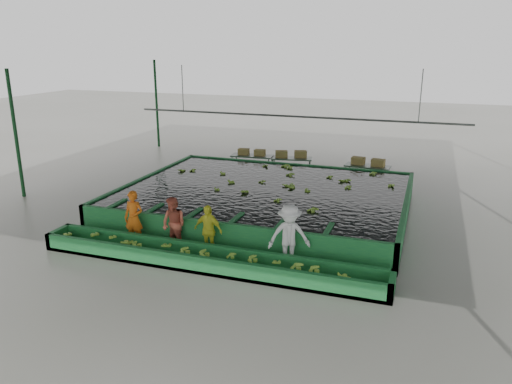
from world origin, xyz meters
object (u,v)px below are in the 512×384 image
(packing_table_left, at_px, (252,164))
(box_stack_left, at_px, (252,155))
(box_stack_mid, at_px, (291,157))
(box_stack_right, at_px, (368,165))
(worker_a, at_px, (134,218))
(sorting_trough, at_px, (207,259))
(worker_c, at_px, (208,230))
(packing_table_mid, at_px, (292,167))
(packing_table_right, at_px, (367,175))
(worker_d, at_px, (289,236))
(worker_b, at_px, (174,224))
(flotation_tank, at_px, (265,199))

(packing_table_left, distance_m, box_stack_left, 0.44)
(box_stack_mid, xyz_separation_m, box_stack_right, (3.56, -0.46, 0.02))
(worker_a, bearing_deg, sorting_trough, -18.21)
(worker_c, bearing_deg, packing_table_left, 106.72)
(sorting_trough, relative_size, worker_c, 6.61)
(packing_table_left, bearing_deg, packing_table_mid, 8.46)
(sorting_trough, distance_m, packing_table_right, 10.33)
(box_stack_left, bearing_deg, packing_table_left, -46.19)
(worker_d, bearing_deg, box_stack_right, 59.50)
(packing_table_left, height_order, box_stack_left, box_stack_left)
(worker_b, bearing_deg, packing_table_left, 111.19)
(box_stack_mid, bearing_deg, box_stack_right, -7.34)
(worker_a, distance_m, packing_table_mid, 9.83)
(worker_a, xyz_separation_m, packing_table_right, (5.82, 9.07, -0.41))
(box_stack_left, relative_size, box_stack_mid, 0.89)
(packing_table_right, bearing_deg, worker_b, -116.24)
(flotation_tank, distance_m, box_stack_right, 5.74)
(worker_b, relative_size, box_stack_left, 1.26)
(box_stack_left, bearing_deg, packing_table_mid, 7.41)
(sorting_trough, xyz_separation_m, worker_c, (-0.31, 0.80, 0.51))
(flotation_tank, bearing_deg, box_stack_right, 57.62)
(flotation_tank, xyz_separation_m, packing_table_mid, (-0.43, 5.24, -0.03))
(worker_a, bearing_deg, box_stack_mid, 74.68)
(worker_d, bearing_deg, box_stack_mid, 80.66)
(packing_table_mid, relative_size, box_stack_right, 1.31)
(worker_d, relative_size, box_stack_mid, 1.25)
(box_stack_left, height_order, box_stack_mid, box_stack_left)
(worker_a, relative_size, worker_b, 1.04)
(flotation_tank, relative_size, packing_table_mid, 5.40)
(packing_table_mid, bearing_deg, worker_a, -103.68)
(worker_a, relative_size, packing_table_mid, 0.91)
(worker_c, xyz_separation_m, box_stack_right, (3.37, 9.13, 0.11))
(worker_d, height_order, packing_table_right, worker_d)
(box_stack_mid, bearing_deg, worker_b, -95.43)
(worker_c, height_order, box_stack_mid, worker_c)
(worker_a, height_order, worker_d, worker_d)
(worker_d, relative_size, packing_table_mid, 0.96)
(sorting_trough, bearing_deg, packing_table_mid, 92.41)
(flotation_tank, relative_size, box_stack_mid, 6.99)
(packing_table_mid, bearing_deg, worker_c, -89.23)
(worker_c, xyz_separation_m, worker_d, (2.41, 0.00, 0.14))
(sorting_trough, bearing_deg, packing_table_right, 72.75)
(worker_c, xyz_separation_m, packing_table_left, (-1.98, 9.27, -0.31))
(worker_d, bearing_deg, box_stack_left, 90.92)
(flotation_tank, height_order, worker_a, worker_a)
(worker_d, bearing_deg, worker_a, 155.49)
(flotation_tank, distance_m, box_stack_mid, 5.33)
(sorting_trough, height_order, worker_c, worker_c)
(flotation_tank, height_order, box_stack_left, box_stack_left)
(box_stack_mid, bearing_deg, flotation_tank, -84.68)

